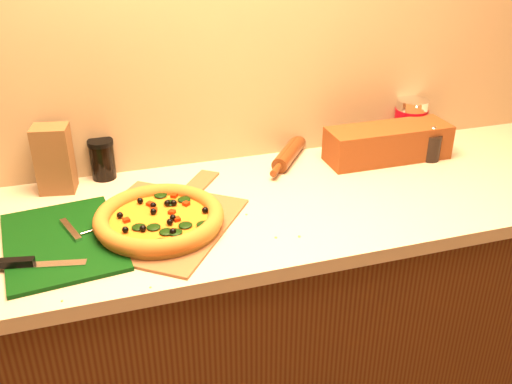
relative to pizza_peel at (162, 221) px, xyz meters
name	(u,v)px	position (x,y,z in m)	size (l,w,h in m)	color
cabinet	(243,330)	(0.24, 0.03, -0.47)	(2.80, 0.65, 0.86)	#4A210F
countertop	(241,210)	(0.24, 0.03, -0.02)	(2.84, 0.68, 0.04)	beige
pizza_peel	(162,221)	(0.00, 0.00, 0.00)	(0.54, 0.57, 0.01)	brown
pizza	(159,219)	(-0.01, -0.03, 0.03)	(0.35, 0.35, 0.05)	#AB7E2A
cutting_board	(61,242)	(-0.26, -0.03, 0.00)	(0.33, 0.42, 0.03)	#053108
pepper_grinder	(431,146)	(0.93, 0.15, 0.05)	(0.06, 0.06, 0.12)	black
rolling_pin	(291,151)	(0.49, 0.30, 0.02)	(0.25, 0.32, 0.05)	#50240D
coffee_canister	(411,120)	(0.95, 0.31, 0.08)	(0.12, 0.12, 0.16)	silver
bread_bag	(388,143)	(0.80, 0.20, 0.05)	(0.42, 0.14, 0.12)	#653213
paper_bag	(54,159)	(-0.27, 0.29, 0.10)	(0.10, 0.08, 0.21)	brown
dark_jar	(102,159)	(-0.13, 0.33, 0.06)	(0.08, 0.08, 0.13)	black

